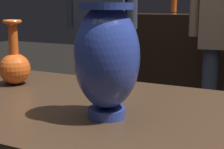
{
  "coord_description": "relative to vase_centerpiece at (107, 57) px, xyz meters",
  "views": [
    {
      "loc": [
        0.38,
        -0.79,
        1.07
      ],
      "look_at": [
        0.01,
        -0.04,
        0.9
      ],
      "focal_mm": 54.48,
      "sensor_mm": 36.0,
      "label": 1
    }
  ],
  "objects": [
    {
      "name": "visitor_near_left",
      "position": [
        -0.69,
        1.25,
        0.05
      ],
      "size": [
        0.46,
        0.25,
        1.7
      ],
      "rotation": [
        0.0,
        0.0,
        3.37
      ],
      "color": "#846B56",
      "rests_on": "ground_plane"
    },
    {
      "name": "vase_tall_behind",
      "position": [
        -0.45,
        0.17,
        -0.08
      ],
      "size": [
        0.11,
        0.11,
        0.22
      ],
      "color": "#E55B1E",
      "rests_on": "display_plinth"
    },
    {
      "name": "vase_centerpiece",
      "position": [
        0.0,
        0.0,
        0.0
      ],
      "size": [
        0.16,
        0.16,
        0.28
      ],
      "color": "#2D429E",
      "rests_on": "display_plinth"
    },
    {
      "name": "shelf_vase_left",
      "position": [
        -0.53,
        2.35,
        0.12
      ],
      "size": [
        0.06,
        0.06,
        0.17
      ],
      "color": "#E55B1E",
      "rests_on": "back_display_shelf"
    }
  ]
}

